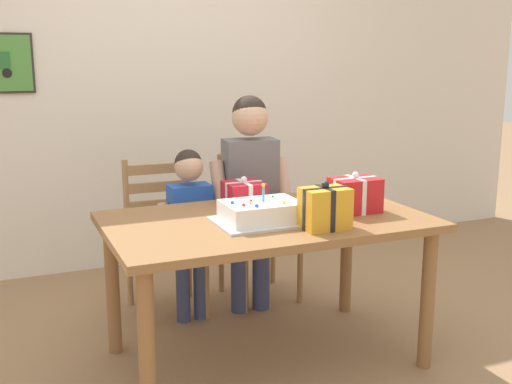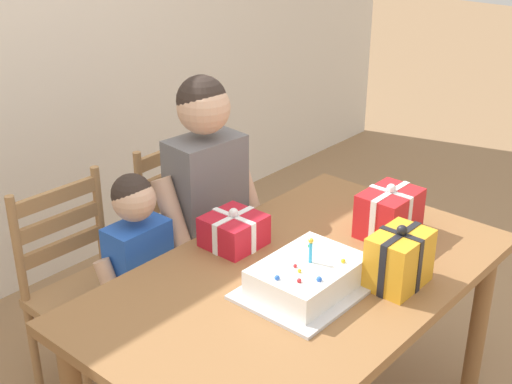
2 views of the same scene
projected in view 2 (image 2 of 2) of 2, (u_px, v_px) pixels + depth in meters
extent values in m
cube|color=olive|center=(300.00, 280.00, 2.40)|extent=(1.56, 0.93, 0.04)
cylinder|color=olive|center=(479.00, 323.00, 2.80)|extent=(0.07, 0.07, 0.71)
cylinder|color=olive|center=(324.00, 260.00, 3.26)|extent=(0.07, 0.07, 0.71)
cube|color=silver|center=(307.00, 288.00, 2.30)|extent=(0.44, 0.34, 0.01)
cube|color=white|center=(308.00, 275.00, 2.28)|extent=(0.36, 0.26, 0.09)
cylinder|color=#33ADE5|center=(310.00, 253.00, 2.25)|extent=(0.01, 0.01, 0.07)
sphere|color=yellow|center=(311.00, 241.00, 2.23)|extent=(0.02, 0.02, 0.02)
sphere|color=red|center=(295.00, 266.00, 2.23)|extent=(0.01, 0.01, 0.01)
sphere|color=yellow|center=(299.00, 271.00, 2.21)|extent=(0.01, 0.01, 0.01)
sphere|color=green|center=(309.00, 246.00, 2.35)|extent=(0.01, 0.01, 0.01)
sphere|color=blue|center=(277.00, 278.00, 2.17)|extent=(0.02, 0.02, 0.02)
sphere|color=red|center=(299.00, 281.00, 2.15)|extent=(0.02, 0.02, 0.02)
sphere|color=blue|center=(319.00, 279.00, 2.16)|extent=(0.02, 0.02, 0.02)
sphere|color=yellow|center=(343.00, 261.00, 2.26)|extent=(0.02, 0.02, 0.02)
cube|color=red|center=(234.00, 231.00, 2.56)|extent=(0.20, 0.19, 0.12)
cube|color=white|center=(234.00, 231.00, 2.56)|extent=(0.20, 0.02, 0.12)
cube|color=white|center=(234.00, 231.00, 2.56)|extent=(0.02, 0.20, 0.12)
sphere|color=white|center=(234.00, 213.00, 2.53)|extent=(0.04, 0.04, 0.04)
cube|color=red|center=(389.00, 213.00, 2.63)|extent=(0.23, 0.17, 0.17)
cube|color=white|center=(389.00, 213.00, 2.63)|extent=(0.24, 0.02, 0.18)
cube|color=white|center=(389.00, 213.00, 2.63)|extent=(0.02, 0.18, 0.18)
sphere|color=white|center=(391.00, 188.00, 2.59)|extent=(0.04, 0.04, 0.04)
cube|color=gold|center=(399.00, 260.00, 2.30)|extent=(0.21, 0.15, 0.19)
cube|color=black|center=(399.00, 260.00, 2.30)|extent=(0.22, 0.02, 0.19)
cube|color=black|center=(399.00, 260.00, 2.30)|extent=(0.02, 0.16, 0.19)
sphere|color=black|center=(402.00, 230.00, 2.25)|extent=(0.04, 0.04, 0.04)
cube|color=#A87A4C|center=(95.00, 301.00, 2.78)|extent=(0.43, 0.43, 0.04)
cylinder|color=#A87A4C|center=(165.00, 348.00, 2.89)|extent=(0.04, 0.04, 0.43)
cylinder|color=#A87A4C|center=(110.00, 312.00, 3.12)|extent=(0.04, 0.04, 0.43)
cylinder|color=#A87A4C|center=(34.00, 351.00, 2.86)|extent=(0.04, 0.04, 0.43)
cylinder|color=#A87A4C|center=(100.00, 216.00, 2.92)|extent=(0.04, 0.04, 0.45)
cylinder|color=#A87A4C|center=(18.00, 249.00, 2.66)|extent=(0.04, 0.04, 0.45)
cube|color=#A87A4C|center=(62.00, 247.00, 2.82)|extent=(0.36, 0.03, 0.06)
cube|color=#A87A4C|center=(59.00, 222.00, 2.77)|extent=(0.36, 0.03, 0.06)
cube|color=#A87A4C|center=(56.00, 197.00, 2.73)|extent=(0.36, 0.03, 0.06)
cube|color=#A87A4C|center=(203.00, 245.00, 3.20)|extent=(0.44, 0.44, 0.04)
cylinder|color=#A87A4C|center=(261.00, 286.00, 3.32)|extent=(0.04, 0.04, 0.43)
cylinder|color=#A87A4C|center=(207.00, 322.00, 3.05)|extent=(0.04, 0.04, 0.43)
cylinder|color=#A87A4C|center=(202.00, 260.00, 3.54)|extent=(0.04, 0.04, 0.43)
cylinder|color=#A87A4C|center=(147.00, 292.00, 3.27)|extent=(0.04, 0.04, 0.43)
cylinder|color=#A87A4C|center=(199.00, 173.00, 3.34)|extent=(0.04, 0.04, 0.45)
cylinder|color=#A87A4C|center=(140.00, 200.00, 3.07)|extent=(0.04, 0.04, 0.45)
cube|color=#A87A4C|center=(172.00, 199.00, 3.23)|extent=(0.36, 0.04, 0.06)
cube|color=#A87A4C|center=(171.00, 177.00, 3.18)|extent=(0.36, 0.04, 0.06)
cube|color=#A87A4C|center=(169.00, 154.00, 3.14)|extent=(0.36, 0.04, 0.06)
cylinder|color=#38426B|center=(222.00, 303.00, 3.13)|extent=(0.11, 0.11, 0.49)
cylinder|color=#38426B|center=(198.00, 316.00, 3.04)|extent=(0.11, 0.11, 0.49)
cube|color=slate|center=(207.00, 202.00, 2.86)|extent=(0.32, 0.22, 0.56)
cylinder|color=tan|center=(247.00, 196.00, 2.97)|extent=(0.10, 0.24, 0.37)
cylinder|color=tan|center=(175.00, 224.00, 2.73)|extent=(0.10, 0.24, 0.37)
sphere|color=tan|center=(204.00, 108.00, 2.69)|extent=(0.21, 0.21, 0.21)
sphere|color=#2D231E|center=(202.00, 101.00, 2.69)|extent=(0.20, 0.20, 0.20)
cylinder|color=#38426B|center=(157.00, 354.00, 2.89)|extent=(0.08, 0.08, 0.38)
cylinder|color=#38426B|center=(137.00, 366.00, 2.82)|extent=(0.08, 0.08, 0.38)
cube|color=blue|center=(140.00, 275.00, 2.68)|extent=(0.24, 0.15, 0.43)
cylinder|color=tan|center=(174.00, 265.00, 2.78)|extent=(0.07, 0.18, 0.29)
cylinder|color=tan|center=(115.00, 297.00, 2.57)|extent=(0.07, 0.18, 0.29)
sphere|color=tan|center=(134.00, 200.00, 2.55)|extent=(0.16, 0.16, 0.16)
sphere|color=#2D231E|center=(132.00, 194.00, 2.55)|extent=(0.15, 0.15, 0.15)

